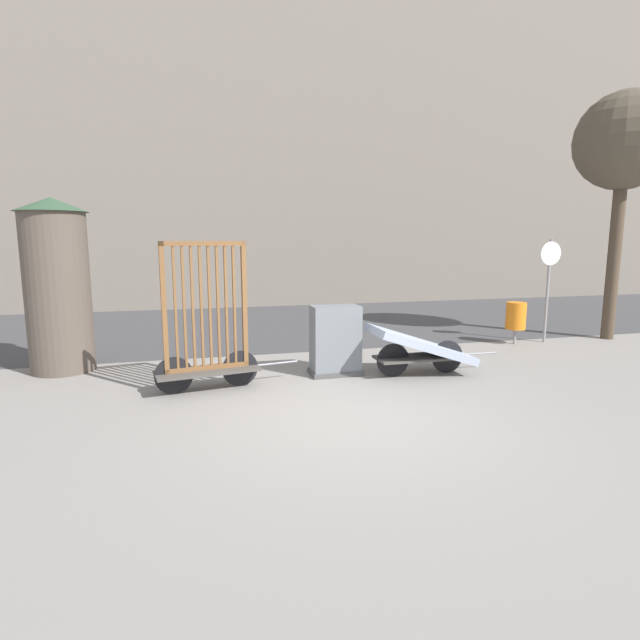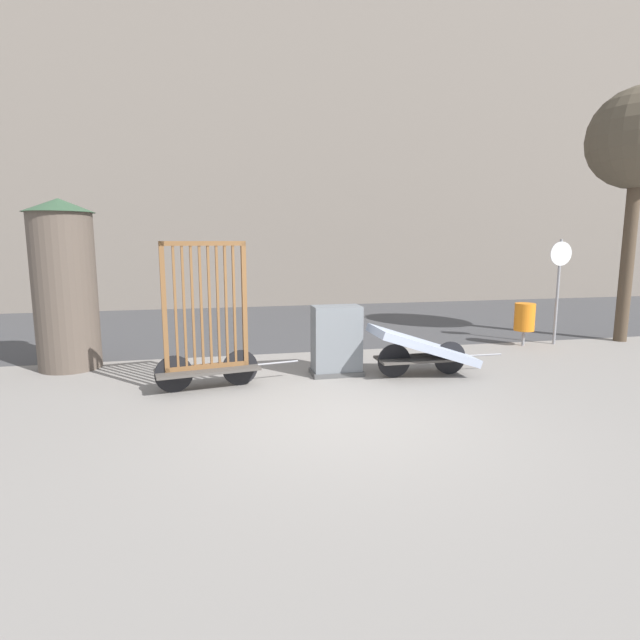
% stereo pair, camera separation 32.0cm
% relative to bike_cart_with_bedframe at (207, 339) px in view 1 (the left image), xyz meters
% --- Properties ---
extents(ground_plane, '(60.00, 60.00, 0.00)m').
position_rel_bike_cart_with_bedframe_xyz_m(ground_plane, '(1.77, -1.68, -0.79)').
color(ground_plane, gray).
extents(road_strip, '(56.00, 7.35, 0.01)m').
position_rel_bike_cart_with_bedframe_xyz_m(road_strip, '(1.77, 5.86, -0.79)').
color(road_strip, '#424244').
rests_on(road_strip, ground_plane).
extents(building_facade, '(48.00, 4.00, 15.56)m').
position_rel_bike_cart_with_bedframe_xyz_m(building_facade, '(1.77, 11.54, 6.98)').
color(building_facade, slate).
rests_on(building_facade, ground_plane).
extents(bike_cart_with_bedframe, '(2.28, 0.84, 2.27)m').
position_rel_bike_cart_with_bedframe_xyz_m(bike_cart_with_bedframe, '(0.00, 0.00, 0.00)').
color(bike_cart_with_bedframe, '#4C4742').
rests_on(bike_cart_with_bedframe, ground_plane).
extents(bike_cart_with_mattress, '(2.36, 0.91, 0.87)m').
position_rel_bike_cart_with_bedframe_xyz_m(bike_cart_with_mattress, '(3.56, -0.00, -0.31)').
color(bike_cart_with_mattress, '#4C4742').
rests_on(bike_cart_with_mattress, ground_plane).
extents(utility_cabinet, '(0.87, 0.52, 1.19)m').
position_rel_bike_cart_with_bedframe_xyz_m(utility_cabinet, '(2.15, 0.39, -0.24)').
color(utility_cabinet, '#4C4C4C').
rests_on(utility_cabinet, ground_plane).
extents(trash_bin, '(0.43, 0.43, 0.93)m').
position_rel_bike_cart_with_bedframe_xyz_m(trash_bin, '(6.73, 1.84, -0.16)').
color(trash_bin, gray).
rests_on(trash_bin, ground_plane).
extents(sign_post, '(0.52, 0.06, 2.31)m').
position_rel_bike_cart_with_bedframe_xyz_m(sign_post, '(7.50, 1.83, 0.69)').
color(sign_post, gray).
rests_on(sign_post, ground_plane).
extents(advertising_column, '(1.18, 1.18, 3.00)m').
position_rel_bike_cart_with_bedframe_xyz_m(advertising_column, '(-2.45, 1.84, 0.73)').
color(advertising_column, brown).
rests_on(advertising_column, ground_plane).
extents(street_tree, '(2.14, 2.14, 5.54)m').
position_rel_bike_cart_with_bedframe_xyz_m(street_tree, '(9.23, 1.84, 3.60)').
color(street_tree, '#4C3D2D').
rests_on(street_tree, ground_plane).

